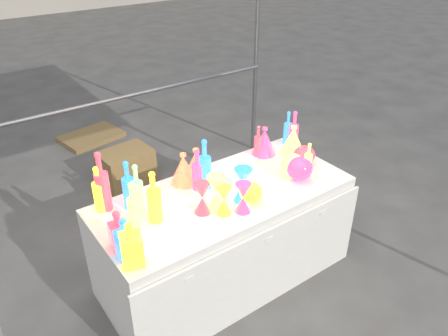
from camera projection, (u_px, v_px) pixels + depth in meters
ground at (224, 273)px, 3.38m from camera, size 80.00×80.00×0.00m
display_table at (225, 236)px, 3.19m from camera, size 1.84×0.83×0.75m
cardboard_box_closed at (127, 167)px, 4.44m from camera, size 0.53×0.41×0.37m
cardboard_box_flat at (91, 137)px, 5.39m from camera, size 0.77×0.61×0.06m
bottle_0 at (99, 189)px, 2.76m from camera, size 0.09×0.09×0.32m
bottle_1 at (128, 185)px, 2.77m from camera, size 0.10×0.10×0.35m
bottle_2 at (102, 181)px, 2.74m from camera, size 0.10×0.10×0.42m
bottle_3 at (197, 169)px, 2.98m from camera, size 0.10×0.10×0.30m
bottle_4 at (133, 204)px, 2.62m from camera, size 0.10×0.10×0.31m
bottle_5 at (137, 189)px, 2.73m from camera, size 0.08×0.08×0.35m
bottle_6 at (154, 197)px, 2.65m from camera, size 0.09×0.09×0.35m
bottle_7 at (205, 164)px, 2.98m from camera, size 0.11×0.11×0.37m
decanter_0 at (131, 243)px, 2.33m from camera, size 0.15×0.15×0.28m
decanter_1 at (118, 230)px, 2.46m from camera, size 0.11×0.11×0.25m
decanter_2 at (125, 238)px, 2.39m from camera, size 0.10×0.10×0.26m
hourglass_0 at (202, 198)px, 2.76m from camera, size 0.14×0.14×0.22m
hourglass_1 at (243, 198)px, 2.77m from camera, size 0.12×0.12×0.21m
hourglass_2 at (216, 193)px, 2.78m from camera, size 0.15×0.15×0.25m
hourglass_3 at (226, 194)px, 2.82m from camera, size 0.13×0.13×0.20m
hourglass_4 at (224, 200)px, 2.76m from camera, size 0.10×0.10×0.20m
hourglass_5 at (243, 185)px, 2.87m from camera, size 0.16×0.16×0.24m
globe_0 at (251, 194)px, 2.89m from camera, size 0.20×0.20×0.12m
globe_1 at (292, 166)px, 3.18m from camera, size 0.24×0.24×0.15m
globe_2 at (304, 156)px, 3.32m from camera, size 0.20×0.20×0.14m
globe_3 at (299, 170)px, 3.13m from camera, size 0.25×0.25×0.15m
lampshade_0 at (196, 164)px, 3.12m from camera, size 0.23×0.23×0.24m
lampshade_1 at (184, 168)px, 3.07m from camera, size 0.25×0.25×0.23m
lampshade_2 at (264, 141)px, 3.44m from camera, size 0.21×0.21×0.23m
lampshade_3 at (293, 140)px, 3.44m from camera, size 0.21×0.21×0.24m
bottle_8 at (288, 128)px, 3.57m from camera, size 0.08×0.08×0.29m
bottle_9 at (258, 141)px, 3.40m from camera, size 0.07×0.07×0.26m
bottle_10 at (294, 130)px, 3.49m from camera, size 0.10×0.10×0.33m
bottle_11 at (308, 158)px, 3.17m from camera, size 0.07×0.07×0.25m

